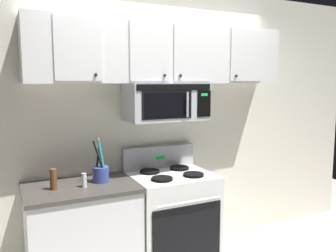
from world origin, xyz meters
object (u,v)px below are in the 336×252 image
stove_range (171,218)px  utensil_crock_blue (101,172)px  over_range_microwave (166,102)px  salt_shaker (84,180)px  pepper_mill (53,179)px

stove_range → utensil_crock_blue: 0.84m
over_range_microwave → salt_shaker: 1.04m
salt_shaker → pepper_mill: 0.24m
over_range_microwave → salt_shaker: bearing=-168.7°
utensil_crock_blue → salt_shaker: utensil_crock_blue is taller
utensil_crock_blue → pepper_mill: size_ratio=2.26×
over_range_microwave → pepper_mill: bearing=-173.0°
utensil_crock_blue → pepper_mill: 0.41m
pepper_mill → over_range_microwave: bearing=7.0°
stove_range → utensil_crock_blue: size_ratio=2.89×
stove_range → pepper_mill: stove_range is taller
utensil_crock_blue → salt_shaker: bearing=-151.4°
salt_shaker → utensil_crock_blue: bearing=28.6°
over_range_microwave → utensil_crock_blue: over_range_microwave is taller
utensil_crock_blue → salt_shaker: 0.19m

